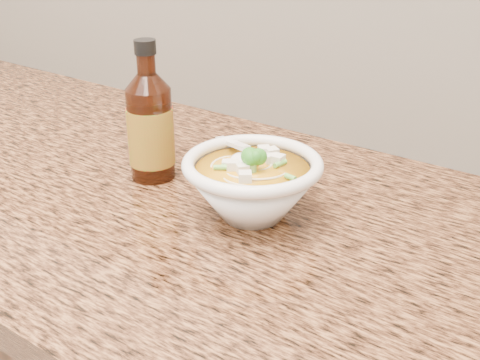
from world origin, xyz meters
The scene contains 3 objects.
counter_slab centered at (0.00, 1.68, 0.88)m, with size 4.00×0.68×0.04m, color #8F5D34.
soup_bowl centered at (0.21, 1.67, 0.94)m, with size 0.20×0.18×0.10m.
hot_sauce_bottle centered at (0.02, 1.68, 0.98)m, with size 0.07×0.07×0.21m.
Camera 1 is at (0.62, 1.08, 1.29)m, focal length 45.00 mm.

